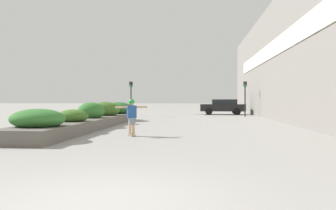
{
  "coord_description": "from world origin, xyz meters",
  "views": [
    {
      "loc": [
        1.44,
        -4.62,
        1.49
      ],
      "look_at": [
        -0.73,
        18.93,
        1.15
      ],
      "focal_mm": 35.0,
      "sensor_mm": 36.0,
      "label": 1
    }
  ],
  "objects_px": {
    "car_leftmost": "(223,106)",
    "skateboarder": "(132,113)",
    "skateboard": "(132,134)",
    "traffic_light_left": "(131,92)",
    "traffic_light_right": "(245,92)",
    "car_center_left": "(300,106)"
  },
  "relations": [
    {
      "from": "skateboarder",
      "to": "traffic_light_right",
      "type": "height_order",
      "value": "traffic_light_right"
    },
    {
      "from": "car_leftmost",
      "to": "traffic_light_right",
      "type": "bearing_deg",
      "value": -157.91
    },
    {
      "from": "skateboarder",
      "to": "skateboard",
      "type": "bearing_deg",
      "value": 75.37
    },
    {
      "from": "traffic_light_left",
      "to": "traffic_light_right",
      "type": "bearing_deg",
      "value": 0.59
    },
    {
      "from": "car_center_left",
      "to": "traffic_light_left",
      "type": "height_order",
      "value": "traffic_light_left"
    },
    {
      "from": "traffic_light_left",
      "to": "traffic_light_right",
      "type": "height_order",
      "value": "traffic_light_left"
    },
    {
      "from": "car_leftmost",
      "to": "skateboarder",
      "type": "bearing_deg",
      "value": 165.83
    },
    {
      "from": "traffic_light_right",
      "to": "skateboarder",
      "type": "bearing_deg",
      "value": -112.57
    },
    {
      "from": "skateboarder",
      "to": "traffic_light_right",
      "type": "distance_m",
      "value": 18.29
    },
    {
      "from": "skateboard",
      "to": "car_center_left",
      "type": "bearing_deg",
      "value": 31.56
    },
    {
      "from": "skateboarder",
      "to": "car_center_left",
      "type": "relative_size",
      "value": 0.34
    },
    {
      "from": "skateboard",
      "to": "car_leftmost",
      "type": "bearing_deg",
      "value": 47.16
    },
    {
      "from": "car_leftmost",
      "to": "traffic_light_left",
      "type": "distance_m",
      "value": 9.89
    },
    {
      "from": "skateboard",
      "to": "traffic_light_right",
      "type": "xyz_separation_m",
      "value": [
        7.0,
        16.85,
        2.13
      ]
    },
    {
      "from": "skateboard",
      "to": "traffic_light_left",
      "type": "xyz_separation_m",
      "value": [
        -3.5,
        16.74,
        2.15
      ]
    },
    {
      "from": "skateboard",
      "to": "skateboarder",
      "type": "relative_size",
      "value": 0.41
    },
    {
      "from": "traffic_light_left",
      "to": "skateboard",
      "type": "bearing_deg",
      "value": -78.18
    },
    {
      "from": "skateboard",
      "to": "car_center_left",
      "type": "distance_m",
      "value": 28.86
    },
    {
      "from": "skateboarder",
      "to": "traffic_light_left",
      "type": "distance_m",
      "value": 17.15
    },
    {
      "from": "car_leftmost",
      "to": "traffic_light_right",
      "type": "relative_size",
      "value": 1.43
    },
    {
      "from": "skateboarder",
      "to": "car_leftmost",
      "type": "bearing_deg",
      "value": 47.16
    },
    {
      "from": "skateboard",
      "to": "traffic_light_left",
      "type": "relative_size",
      "value": 0.19
    }
  ]
}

